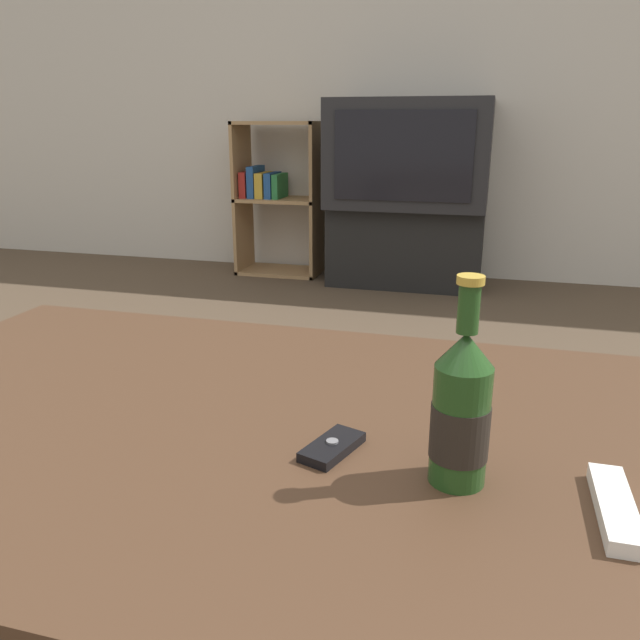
# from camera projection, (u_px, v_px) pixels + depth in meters

# --- Properties ---
(back_wall) EXTENTS (8.00, 0.05, 2.60)m
(back_wall) POSITION_uv_depth(u_px,v_px,m) (435.00, 48.00, 3.50)
(back_wall) COLOR beige
(back_wall) RESTS_ON ground_plane
(coffee_table) EXTENTS (1.37, 0.89, 0.47)m
(coffee_table) POSITION_uv_depth(u_px,v_px,m) (224.00, 446.00, 0.99)
(coffee_table) COLOR #422B1C
(coffee_table) RESTS_ON ground_plane
(tv_stand) EXTENTS (0.86, 0.42, 0.45)m
(tv_stand) POSITION_uv_depth(u_px,v_px,m) (406.00, 245.00, 3.58)
(tv_stand) COLOR black
(tv_stand) RESTS_ON ground_plane
(television) EXTENTS (0.86, 0.57, 0.58)m
(television) POSITION_uv_depth(u_px,v_px,m) (410.00, 154.00, 3.42)
(television) COLOR black
(television) RESTS_ON tv_stand
(bookshelf) EXTENTS (0.50, 0.30, 0.91)m
(bookshelf) POSITION_uv_depth(u_px,v_px,m) (275.00, 196.00, 3.78)
(bookshelf) COLOR #99754C
(bookshelf) RESTS_ON ground_plane
(beer_bottle) EXTENTS (0.07, 0.07, 0.27)m
(beer_bottle) POSITION_uv_depth(u_px,v_px,m) (461.00, 411.00, 0.76)
(beer_bottle) COLOR #1E4219
(beer_bottle) RESTS_ON coffee_table
(cell_phone) EXTENTS (0.08, 0.11, 0.02)m
(cell_phone) POSITION_uv_depth(u_px,v_px,m) (332.00, 447.00, 0.86)
(cell_phone) COLOR black
(cell_phone) RESTS_ON coffee_table
(remote_control) EXTENTS (0.04, 0.16, 0.02)m
(remote_control) POSITION_uv_depth(u_px,v_px,m) (615.00, 508.00, 0.72)
(remote_control) COLOR white
(remote_control) RESTS_ON coffee_table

